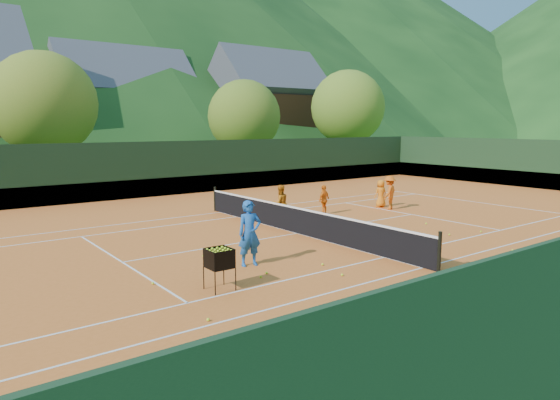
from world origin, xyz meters
TOP-DOWN VIEW (x-y plane):
  - ground at (0.00, 0.00)m, footprint 400.00×400.00m
  - clay_court at (0.00, 0.00)m, footprint 40.00×24.00m
  - mountain_far_right at (90.00, 150.00)m, footprint 260.00×260.00m
  - coach at (-3.66, -2.45)m, footprint 0.74×0.57m
  - student_a at (0.80, 2.11)m, footprint 0.82×0.69m
  - student_b at (3.38, 2.36)m, footprint 0.82×0.52m
  - student_c at (6.83, 2.18)m, footprint 0.71×0.53m
  - student_d at (6.65, 1.50)m, footprint 1.15×0.91m
  - tennis_ball_0 at (-3.77, -3.40)m, footprint 0.07×0.07m
  - tennis_ball_1 at (-2.27, -6.80)m, footprint 0.07×0.07m
  - tennis_ball_2 at (1.32, -1.92)m, footprint 0.07×0.07m
  - tennis_ball_3 at (-4.28, -0.88)m, footprint 0.07×0.07m
  - tennis_ball_4 at (-2.30, -4.71)m, footprint 0.07×0.07m
  - tennis_ball_5 at (-3.15, -8.12)m, footprint 0.07×0.07m
  - tennis_ball_6 at (-5.49, -8.45)m, footprint 0.07×0.07m
  - tennis_ball_7 at (2.11, -4.46)m, footprint 0.07×0.07m
  - tennis_ball_9 at (-4.09, -3.60)m, footprint 0.07×0.07m
  - tennis_ball_10 at (3.70, -6.02)m, footprint 0.07×0.07m
  - tennis_ball_11 at (5.09, -1.76)m, footprint 0.07×0.07m
  - tennis_ball_13 at (-0.94, -6.18)m, footprint 0.07×0.07m
  - tennis_ball_15 at (-4.87, -6.73)m, footprint 0.07×0.07m
  - tennis_ball_16 at (4.08, -3.50)m, footprint 0.07×0.07m
  - tennis_ball_17 at (-6.50, -2.43)m, footprint 0.07×0.07m
  - tennis_ball_18 at (-3.54, -8.94)m, footprint 0.07×0.07m
  - tennis_ball_19 at (-6.53, -5.29)m, footprint 0.07×0.07m
  - tennis_ball_20 at (1.62, -1.88)m, footprint 0.07×0.07m
  - tennis_ball_21 at (-2.06, -3.67)m, footprint 0.07×0.07m
  - tennis_ball_22 at (0.30, -3.03)m, footprint 0.07×0.07m
  - tennis_ball_23 at (-6.59, -8.82)m, footprint 0.07×0.07m
  - tennis_ball_24 at (5.45, -3.88)m, footprint 0.07×0.07m
  - tennis_ball_25 at (2.88, -3.18)m, footprint 0.07×0.07m
  - tennis_ball_26 at (-5.57, -7.07)m, footprint 0.07×0.07m
  - tennis_ball_27 at (-7.25, -6.86)m, footprint 0.07×0.07m
  - court_lines at (0.00, 0.00)m, footprint 23.83×11.03m
  - tennis_net at (0.00, 0.00)m, footprint 0.10×12.07m
  - perimeter_fence at (0.00, 0.00)m, footprint 40.40×24.24m
  - ball_hopper at (-5.38, -3.75)m, footprint 0.57×0.57m
  - chalet_mid at (6.00, 34.00)m, footprint 12.65×8.82m
  - chalet_right at (20.00, 30.00)m, footprint 11.50×8.82m
  - tree_b at (-4.00, 20.00)m, footprint 6.40×6.40m
  - tree_c at (10.00, 19.00)m, footprint 5.60×5.60m
  - tree_d at (22.00, 20.00)m, footprint 6.80×6.80m

SIDE VIEW (x-z plane):
  - ground at x=0.00m, z-range 0.00..0.00m
  - clay_court at x=0.00m, z-range 0.00..0.02m
  - court_lines at x=0.00m, z-range 0.02..0.03m
  - tennis_ball_0 at x=-3.77m, z-range 0.02..0.09m
  - tennis_ball_1 at x=-2.27m, z-range 0.02..0.09m
  - tennis_ball_2 at x=1.32m, z-range 0.02..0.09m
  - tennis_ball_3 at x=-4.28m, z-range 0.02..0.09m
  - tennis_ball_4 at x=-2.30m, z-range 0.02..0.09m
  - tennis_ball_5 at x=-3.15m, z-range 0.02..0.09m
  - tennis_ball_6 at x=-5.49m, z-range 0.02..0.09m
  - tennis_ball_7 at x=2.11m, z-range 0.02..0.09m
  - tennis_ball_9 at x=-4.09m, z-range 0.02..0.09m
  - tennis_ball_10 at x=3.70m, z-range 0.02..0.09m
  - tennis_ball_11 at x=5.09m, z-range 0.02..0.09m
  - tennis_ball_13 at x=-0.94m, z-range 0.02..0.09m
  - tennis_ball_15 at x=-4.87m, z-range 0.02..0.09m
  - tennis_ball_16 at x=4.08m, z-range 0.02..0.09m
  - tennis_ball_17 at x=-6.50m, z-range 0.02..0.09m
  - tennis_ball_18 at x=-3.54m, z-range 0.02..0.09m
  - tennis_ball_19 at x=-6.53m, z-range 0.02..0.09m
  - tennis_ball_20 at x=1.62m, z-range 0.02..0.09m
  - tennis_ball_21 at x=-2.06m, z-range 0.02..0.09m
  - tennis_ball_22 at x=0.30m, z-range 0.02..0.09m
  - tennis_ball_23 at x=-6.59m, z-range 0.02..0.09m
  - tennis_ball_24 at x=5.45m, z-range 0.02..0.09m
  - tennis_ball_25 at x=2.88m, z-range 0.02..0.09m
  - tennis_ball_26 at x=-5.57m, z-range 0.02..0.09m
  - tennis_ball_27 at x=-7.25m, z-range 0.02..0.09m
  - tennis_net at x=0.00m, z-range -0.03..1.07m
  - student_b at x=3.38m, z-range 0.02..1.31m
  - student_c at x=6.83m, z-range 0.02..1.32m
  - ball_hopper at x=-5.38m, z-range 0.27..1.27m
  - student_a at x=0.80m, z-range 0.02..1.52m
  - student_d at x=6.65m, z-range 0.02..1.59m
  - coach at x=-3.66m, z-range 0.02..1.84m
  - perimeter_fence at x=0.00m, z-range -0.23..2.77m
  - tree_c at x=10.00m, z-range 0.87..8.22m
  - chalet_mid at x=6.00m, z-range -0.74..10.72m
  - tree_b at x=-4.00m, z-range 0.99..9.39m
  - chalet_right at x=20.00m, z-range -0.70..11.21m
  - tree_d at x=22.00m, z-range 1.06..9.98m
  - mountain_far_right at x=90.00m, z-range 0.00..95.00m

